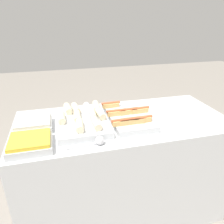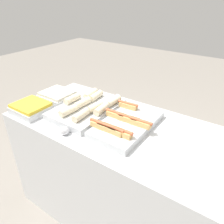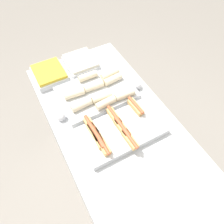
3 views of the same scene
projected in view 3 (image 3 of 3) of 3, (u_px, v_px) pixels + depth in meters
ground_plane at (116, 177)px, 2.22m from camera, size 12.00×12.00×0.00m
counter at (117, 158)px, 1.85m from camera, size 1.71×0.79×0.94m
tray_hotdogs at (119, 131)px, 1.42m from camera, size 0.36×0.55×0.10m
tray_wraps at (97, 92)px, 1.61m from camera, size 0.38×0.54×0.10m
tray_side_front at (49, 74)px, 1.73m from camera, size 0.27×0.24×0.07m
tray_side_back at (81, 63)px, 1.80m from camera, size 0.27×0.24×0.07m
serving_spoon_near at (60, 116)px, 1.50m from camera, size 0.25×0.06×0.06m
serving_spoon_far at (137, 85)px, 1.67m from camera, size 0.26×0.06×0.06m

